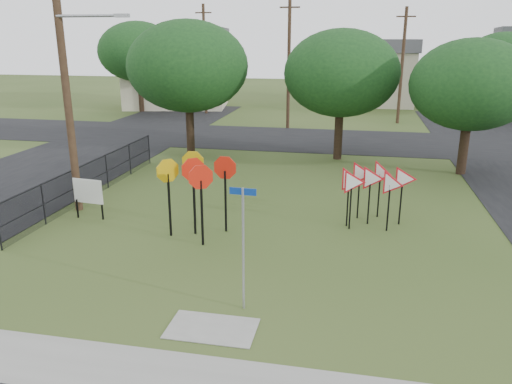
% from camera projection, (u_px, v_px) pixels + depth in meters
% --- Properties ---
extents(ground, '(140.00, 140.00, 0.00)m').
position_uv_depth(ground, '(237.00, 281.00, 13.50)').
color(ground, '#31461A').
extents(sidewalk, '(30.00, 1.60, 0.02)m').
position_uv_depth(sidewalk, '(186.00, 380.00, 9.57)').
color(sidewalk, gray).
rests_on(sidewalk, ground).
extents(street_left, '(8.00, 50.00, 0.02)m').
position_uv_depth(street_left, '(52.00, 168.00, 25.15)').
color(street_left, black).
rests_on(street_left, ground).
extents(street_far, '(60.00, 8.00, 0.02)m').
position_uv_depth(street_far, '(310.00, 140.00, 32.22)').
color(street_far, black).
rests_on(street_far, ground).
extents(curb_pad, '(2.00, 1.20, 0.02)m').
position_uv_depth(curb_pad, '(212.00, 329.00, 11.25)').
color(curb_pad, gray).
rests_on(curb_pad, ground).
extents(street_name_sign, '(0.63, 0.06, 3.05)m').
position_uv_depth(street_name_sign, '(243.00, 242.00, 11.61)').
color(street_name_sign, '#9A9DA3').
rests_on(street_name_sign, ground).
extents(stop_sign_cluster, '(2.39, 2.06, 2.63)m').
position_uv_depth(stop_sign_cluster, '(196.00, 178.00, 16.20)').
color(stop_sign_cluster, black).
rests_on(stop_sign_cluster, ground).
extents(yield_sign_cluster, '(2.73, 1.89, 2.14)m').
position_uv_depth(yield_sign_cluster, '(372.00, 181.00, 17.15)').
color(yield_sign_cluster, black).
rests_on(yield_sign_cluster, ground).
extents(info_board, '(1.18, 0.17, 1.48)m').
position_uv_depth(info_board, '(88.00, 193.00, 17.87)').
color(info_board, black).
rests_on(info_board, ground).
extents(utility_pole_main, '(3.55, 0.33, 10.00)m').
position_uv_depth(utility_pole_main, '(66.00, 70.00, 17.55)').
color(utility_pole_main, '#422E1E').
rests_on(utility_pole_main, ground).
extents(far_pole_a, '(1.40, 0.24, 9.00)m').
position_uv_depth(far_pole_a, '(289.00, 63.00, 35.00)').
color(far_pole_a, '#422E1E').
rests_on(far_pole_a, ground).
extents(far_pole_b, '(1.40, 0.24, 8.50)m').
position_uv_depth(far_pole_b, '(402.00, 65.00, 37.29)').
color(far_pole_b, '#422E1E').
rests_on(far_pole_b, ground).
extents(far_pole_c, '(1.40, 0.24, 9.00)m').
position_uv_depth(far_pole_c, '(205.00, 59.00, 42.14)').
color(far_pole_c, '#422E1E').
rests_on(far_pole_c, ground).
extents(fence_run, '(0.05, 11.55, 1.50)m').
position_uv_depth(fence_run, '(93.00, 177.00, 20.57)').
color(fence_run, black).
rests_on(fence_run, ground).
extents(house_left, '(10.58, 8.88, 7.20)m').
position_uv_depth(house_left, '(177.00, 67.00, 46.92)').
color(house_left, beige).
rests_on(house_left, ground).
extents(house_mid, '(8.40, 8.40, 6.20)m').
position_uv_depth(house_mid, '(371.00, 71.00, 49.26)').
color(house_mid, beige).
rests_on(house_mid, ground).
extents(tree_near_left, '(6.40, 6.40, 7.27)m').
position_uv_depth(tree_near_left, '(188.00, 66.00, 26.32)').
color(tree_near_left, black).
rests_on(tree_near_left, ground).
extents(tree_near_mid, '(6.00, 6.00, 6.80)m').
position_uv_depth(tree_near_mid, '(341.00, 73.00, 25.83)').
color(tree_near_mid, black).
rests_on(tree_near_mid, ground).
extents(tree_near_right, '(5.60, 5.60, 6.33)m').
position_uv_depth(tree_near_right, '(471.00, 85.00, 22.90)').
color(tree_near_right, black).
rests_on(tree_near_right, ground).
extents(tree_far_left, '(6.80, 6.80, 7.73)m').
position_uv_depth(tree_far_left, '(138.00, 52.00, 43.11)').
color(tree_far_left, black).
rests_on(tree_far_left, ground).
extents(tree_far_right, '(6.00, 6.00, 6.80)m').
position_uv_depth(tree_far_right, '(503.00, 61.00, 39.46)').
color(tree_far_right, black).
rests_on(tree_far_right, ground).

